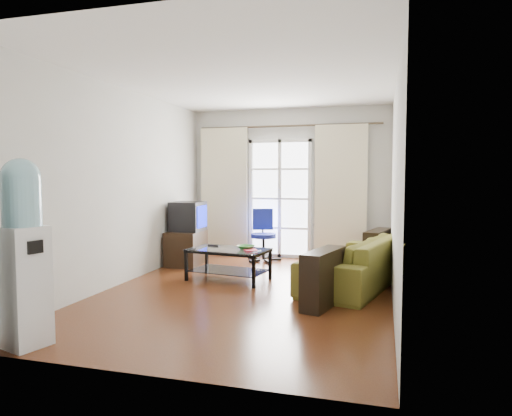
{
  "coord_description": "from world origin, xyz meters",
  "views": [
    {
      "loc": [
        1.68,
        -5.56,
        1.48
      ],
      "look_at": [
        0.02,
        0.35,
        1.06
      ],
      "focal_mm": 32.0,
      "sensor_mm": 36.0,
      "label": 1
    }
  ],
  "objects_px": {
    "sofa": "(355,262)",
    "task_chair": "(263,246)",
    "water_cooler": "(23,249)",
    "crt_tv": "(187,216)",
    "coffee_table": "(229,260)",
    "tv_stand": "(186,248)"
  },
  "relations": [
    {
      "from": "water_cooler",
      "to": "sofa",
      "type": "bearing_deg",
      "value": 65.36
    },
    {
      "from": "sofa",
      "to": "task_chair",
      "type": "height_order",
      "value": "task_chair"
    },
    {
      "from": "sofa",
      "to": "task_chair",
      "type": "distance_m",
      "value": 2.17
    },
    {
      "from": "crt_tv",
      "to": "water_cooler",
      "type": "bearing_deg",
      "value": -88.37
    },
    {
      "from": "sofa",
      "to": "task_chair",
      "type": "xyz_separation_m",
      "value": [
        -1.66,
        1.39,
        -0.06
      ]
    },
    {
      "from": "task_chair",
      "to": "water_cooler",
      "type": "distance_m",
      "value": 4.59
    },
    {
      "from": "sofa",
      "to": "tv_stand",
      "type": "bearing_deg",
      "value": -90.1
    },
    {
      "from": "tv_stand",
      "to": "crt_tv",
      "type": "bearing_deg",
      "value": 87.33
    },
    {
      "from": "task_chair",
      "to": "water_cooler",
      "type": "relative_size",
      "value": 0.55
    },
    {
      "from": "crt_tv",
      "to": "task_chair",
      "type": "bearing_deg",
      "value": 26.44
    },
    {
      "from": "crt_tv",
      "to": "water_cooler",
      "type": "height_order",
      "value": "water_cooler"
    },
    {
      "from": "coffee_table",
      "to": "task_chair",
      "type": "distance_m",
      "value": 1.57
    },
    {
      "from": "tv_stand",
      "to": "crt_tv",
      "type": "relative_size",
      "value": 1.4
    },
    {
      "from": "crt_tv",
      "to": "sofa",
      "type": "bearing_deg",
      "value": -16.71
    },
    {
      "from": "crt_tv",
      "to": "task_chair",
      "type": "relative_size",
      "value": 0.61
    },
    {
      "from": "sofa",
      "to": "crt_tv",
      "type": "relative_size",
      "value": 4.3
    },
    {
      "from": "task_chair",
      "to": "crt_tv",
      "type": "bearing_deg",
      "value": -170.57
    },
    {
      "from": "sofa",
      "to": "water_cooler",
      "type": "height_order",
      "value": "water_cooler"
    },
    {
      "from": "task_chair",
      "to": "water_cooler",
      "type": "bearing_deg",
      "value": -120.7
    },
    {
      "from": "sofa",
      "to": "water_cooler",
      "type": "xyz_separation_m",
      "value": [
        -2.63,
        -3.05,
        0.53
      ]
    },
    {
      "from": "sofa",
      "to": "tv_stand",
      "type": "height_order",
      "value": "sofa"
    },
    {
      "from": "coffee_table",
      "to": "crt_tv",
      "type": "distance_m",
      "value": 1.52
    }
  ]
}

